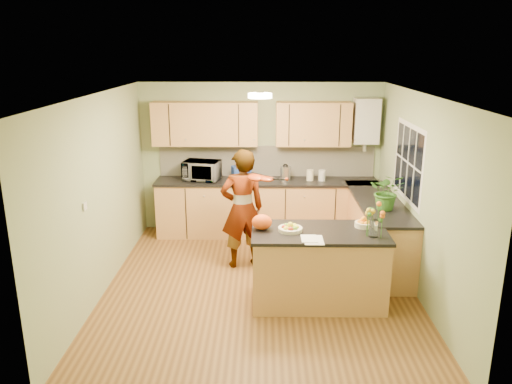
{
  "coord_description": "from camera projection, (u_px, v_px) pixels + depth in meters",
  "views": [
    {
      "loc": [
        0.04,
        -5.97,
        3.03
      ],
      "look_at": [
        -0.05,
        0.5,
        1.16
      ],
      "focal_mm": 35.0,
      "sensor_mm": 36.0,
      "label": 1
    }
  ],
  "objects": [
    {
      "name": "papers",
      "position": [
        314.0,
        240.0,
        5.66
      ],
      "size": [
        0.22,
        0.3,
        0.01
      ],
      "primitive_type": "cube",
      "color": "white",
      "rests_on": "peninsula_island"
    },
    {
      "name": "kettle",
      "position": [
        285.0,
        173.0,
        8.14
      ],
      "size": [
        0.17,
        0.17,
        0.32
      ],
      "rotation": [
        0.0,
        0.0,
        -0.37
      ],
      "color": "#BCBCC1",
      "rests_on": "back_counter"
    },
    {
      "name": "potted_plant",
      "position": [
        387.0,
        191.0,
        6.63
      ],
      "size": [
        0.53,
        0.49,
        0.5
      ],
      "primitive_type": "imported",
      "rotation": [
        0.0,
        0.0,
        -0.24
      ],
      "color": "#346A23",
      "rests_on": "right_counter"
    },
    {
      "name": "wall_right",
      "position": [
        420.0,
        197.0,
        6.2
      ],
      "size": [
        0.02,
        4.5,
        2.5
      ],
      "primitive_type": "cube",
      "color": "#8EA072",
      "rests_on": "floor"
    },
    {
      "name": "wall_front",
      "position": [
        257.0,
        275.0,
        4.06
      ],
      "size": [
        4.0,
        0.02,
        2.5
      ],
      "primitive_type": "cube",
      "color": "#8EA072",
      "rests_on": "floor"
    },
    {
      "name": "jar_cream",
      "position": [
        310.0,
        175.0,
        8.15
      ],
      "size": [
        0.14,
        0.14,
        0.18
      ],
      "primitive_type": "cylinder",
      "rotation": [
        0.0,
        0.0,
        0.26
      ],
      "color": "beige",
      "rests_on": "back_counter"
    },
    {
      "name": "floor",
      "position": [
        259.0,
        287.0,
        6.57
      ],
      "size": [
        4.5,
        4.5,
        0.0
      ],
      "primitive_type": "plane",
      "color": "brown",
      "rests_on": "ground"
    },
    {
      "name": "peninsula_island",
      "position": [
        318.0,
        267.0,
        6.08
      ],
      "size": [
        1.62,
        0.83,
        0.93
      ],
      "color": "#BC7C4B",
      "rests_on": "floor"
    },
    {
      "name": "fruit_dish",
      "position": [
        290.0,
        228.0,
        5.94
      ],
      "size": [
        0.29,
        0.29,
        0.1
      ],
      "color": "beige",
      "rests_on": "peninsula_island"
    },
    {
      "name": "splashback",
      "position": [
        267.0,
        161.0,
        8.38
      ],
      "size": [
        3.6,
        0.02,
        0.52
      ],
      "primitive_type": "cube",
      "color": "beige",
      "rests_on": "back_counter"
    },
    {
      "name": "back_counter",
      "position": [
        266.0,
        207.0,
        8.31
      ],
      "size": [
        3.64,
        0.62,
        0.94
      ],
      "color": "#BC7C4B",
      "rests_on": "floor"
    },
    {
      "name": "ceiling_lamp",
      "position": [
        260.0,
        96.0,
        6.18
      ],
      "size": [
        0.3,
        0.3,
        0.07
      ],
      "color": "#FFEABF",
      "rests_on": "ceiling"
    },
    {
      "name": "blue_box",
      "position": [
        241.0,
        173.0,
        8.16
      ],
      "size": [
        0.34,
        0.29,
        0.23
      ],
      "primitive_type": "cube",
      "rotation": [
        0.0,
        0.0,
        0.32
      ],
      "color": "navy",
      "rests_on": "back_counter"
    },
    {
      "name": "ceiling",
      "position": [
        260.0,
        95.0,
        5.88
      ],
      "size": [
        4.0,
        4.5,
        0.02
      ],
      "primitive_type": "cube",
      "color": "white",
      "rests_on": "wall_back"
    },
    {
      "name": "boiler",
      "position": [
        366.0,
        121.0,
        8.03
      ],
      "size": [
        0.4,
        0.3,
        0.86
      ],
      "color": "silver",
      "rests_on": "wall_back"
    },
    {
      "name": "light_switch",
      "position": [
        85.0,
        206.0,
        5.66
      ],
      "size": [
        0.02,
        0.09,
        0.09
      ],
      "primitive_type": "cube",
      "color": "silver",
      "rests_on": "wall_left"
    },
    {
      "name": "microwave",
      "position": [
        202.0,
        170.0,
        8.16
      ],
      "size": [
        0.64,
        0.5,
        0.32
      ],
      "primitive_type": "imported",
      "rotation": [
        0.0,
        0.0,
        -0.21
      ],
      "color": "silver",
      "rests_on": "back_counter"
    },
    {
      "name": "violin",
      "position": [
        256.0,
        178.0,
        6.64
      ],
      "size": [
        0.7,
        0.6,
        0.17
      ],
      "primitive_type": null,
      "rotation": [
        0.17,
        0.0,
        -0.61
      ],
      "color": "#521105",
      "rests_on": "violinist"
    },
    {
      "name": "window_right",
      "position": [
        408.0,
        162.0,
        6.69
      ],
      "size": [
        0.01,
        1.3,
        1.05
      ],
      "color": "silver",
      "rests_on": "wall_right"
    },
    {
      "name": "wall_back",
      "position": [
        261.0,
        158.0,
        8.39
      ],
      "size": [
        4.0,
        0.02,
        2.5
      ],
      "primitive_type": "cube",
      "color": "#8EA072",
      "rests_on": "floor"
    },
    {
      "name": "right_counter",
      "position": [
        377.0,
        231.0,
        7.23
      ],
      "size": [
        0.62,
        2.24,
        0.94
      ],
      "color": "#BC7C4B",
      "rests_on": "floor"
    },
    {
      "name": "upper_cabinets",
      "position": [
        250.0,
        124.0,
        8.06
      ],
      "size": [
        3.2,
        0.34,
        0.7
      ],
      "color": "#BC7C4B",
      "rests_on": "wall_back"
    },
    {
      "name": "jar_white",
      "position": [
        322.0,
        175.0,
        8.14
      ],
      "size": [
        0.14,
        0.14,
        0.18
      ],
      "primitive_type": "cylinder",
      "rotation": [
        0.0,
        0.0,
        -0.31
      ],
      "color": "silver",
      "rests_on": "back_counter"
    },
    {
      "name": "wall_left",
      "position": [
        100.0,
        195.0,
        6.25
      ],
      "size": [
        0.02,
        4.5,
        2.5
      ],
      "primitive_type": "cube",
      "color": "#8EA072",
      "rests_on": "floor"
    },
    {
      "name": "flower_vase",
      "position": [
        375.0,
        212.0,
        5.68
      ],
      "size": [
        0.24,
        0.24,
        0.45
      ],
      "rotation": [
        0.0,
        0.0,
        0.4
      ],
      "color": "silver",
      "rests_on": "peninsula_island"
    },
    {
      "name": "orange_bag",
      "position": [
        262.0,
        222.0,
        5.98
      ],
      "size": [
        0.29,
        0.26,
        0.18
      ],
      "primitive_type": "ellipsoid",
      "rotation": [
        0.0,
        0.0,
        -0.27
      ],
      "color": "#E44C12",
      "rests_on": "peninsula_island"
    },
    {
      "name": "orange_bowl",
      "position": [
        364.0,
        223.0,
        6.07
      ],
      "size": [
        0.21,
        0.21,
        0.13
      ],
      "color": "beige",
      "rests_on": "peninsula_island"
    },
    {
      "name": "violinist",
      "position": [
        242.0,
        209.0,
        7.0
      ],
      "size": [
        0.72,
        0.57,
        1.71
      ],
      "primitive_type": "imported",
      "rotation": [
        0.0,
        0.0,
        3.43
      ],
      "color": "tan",
      "rests_on": "floor"
    }
  ]
}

